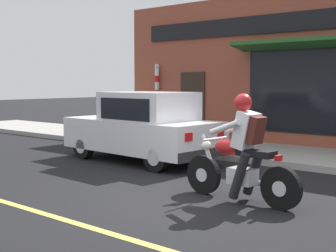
% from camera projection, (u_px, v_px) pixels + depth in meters
% --- Properties ---
extents(ground_plane, '(80.00, 80.00, 0.00)m').
position_uv_depth(ground_plane, '(180.00, 199.00, 7.13)').
color(ground_plane, black).
extents(sidewalk_curb, '(2.60, 22.00, 0.14)m').
position_uv_depth(sidewalk_curb, '(201.00, 146.00, 12.65)').
color(sidewalk_curb, '#9E9B93').
rests_on(sidewalk_curb, ground).
extents(storefront_building, '(1.25, 11.05, 4.20)m').
position_uv_depth(storefront_building, '(291.00, 70.00, 12.47)').
color(storefront_building, brown).
rests_on(storefront_building, ground).
extents(motorcycle_with_rider, '(0.59, 2.02, 1.62)m').
position_uv_depth(motorcycle_with_rider, '(241.00, 157.00, 6.95)').
color(motorcycle_with_rider, black).
rests_on(motorcycle_with_rider, ground).
extents(car_hatchback, '(1.85, 3.87, 1.57)m').
position_uv_depth(car_hatchback, '(143.00, 128.00, 10.55)').
color(car_hatchback, black).
rests_on(car_hatchback, ground).
extents(fire_hydrant, '(0.36, 0.24, 0.88)m').
position_uv_depth(fire_hydrant, '(199.00, 130.00, 12.04)').
color(fire_hydrant, red).
rests_on(fire_hydrant, sidewalk_curb).
extents(trash_bin, '(0.56, 0.56, 0.98)m').
position_uv_depth(trash_bin, '(126.00, 120.00, 14.49)').
color(trash_bin, '#514C47').
rests_on(trash_bin, sidewalk_curb).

